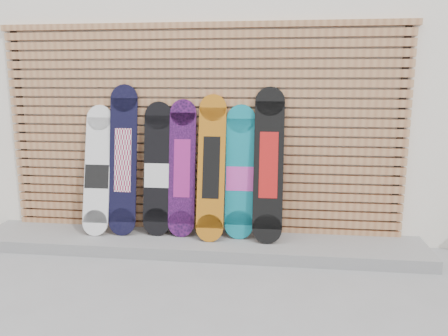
{
  "coord_description": "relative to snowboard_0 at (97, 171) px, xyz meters",
  "views": [
    {
      "loc": [
        0.64,
        -3.54,
        1.72
      ],
      "look_at": [
        0.12,
        0.75,
        0.85
      ],
      "focal_mm": 35.0,
      "sensor_mm": 36.0,
      "label": 1
    }
  ],
  "objects": [
    {
      "name": "ground",
      "position": [
        1.23,
        -0.77,
        -0.78
      ],
      "size": [
        80.0,
        80.0,
        0.0
      ],
      "primitive_type": "plane",
      "color": "gray",
      "rests_on": "ground"
    },
    {
      "name": "building",
      "position": [
        1.73,
        2.73,
        1.02
      ],
      "size": [
        12.0,
        5.0,
        3.6
      ],
      "primitive_type": "cube",
      "color": "white",
      "rests_on": "ground"
    },
    {
      "name": "concrete_step",
      "position": [
        1.08,
        -0.09,
        -0.72
      ],
      "size": [
        4.6,
        0.7,
        0.12
      ],
      "primitive_type": "cube",
      "color": "gray",
      "rests_on": "ground"
    },
    {
      "name": "slat_wall",
      "position": [
        1.08,
        0.2,
        0.42
      ],
      "size": [
        4.26,
        0.08,
        2.29
      ],
      "color": "#A76D45",
      "rests_on": "ground"
    },
    {
      "name": "snowboard_0",
      "position": [
        0.0,
        0.0,
        0.0
      ],
      "size": [
        0.27,
        0.35,
        1.35
      ],
      "color": "silver",
      "rests_on": "concrete_step"
    },
    {
      "name": "snowboard_1",
      "position": [
        0.28,
        0.02,
        0.12
      ],
      "size": [
        0.29,
        0.31,
        1.56
      ],
      "color": "black",
      "rests_on": "concrete_step"
    },
    {
      "name": "snowboard_2",
      "position": [
        0.64,
        0.04,
        0.02
      ],
      "size": [
        0.29,
        0.27,
        1.39
      ],
      "color": "black",
      "rests_on": "concrete_step"
    },
    {
      "name": "snowboard_3",
      "position": [
        0.9,
        0.04,
        0.04
      ],
      "size": [
        0.28,
        0.27,
        1.41
      ],
      "color": "black",
      "rests_on": "concrete_step"
    },
    {
      "name": "snowboard_4",
      "position": [
        1.22,
        -0.01,
        0.07
      ],
      "size": [
        0.28,
        0.38,
        1.47
      ],
      "color": "#A96112",
      "rests_on": "concrete_step"
    },
    {
      "name": "snowboard_5",
      "position": [
        1.51,
        0.05,
        0.01
      ],
      "size": [
        0.3,
        0.26,
        1.36
      ],
      "color": "#0E7687",
      "rests_on": "concrete_step"
    },
    {
      "name": "snowboard_6",
      "position": [
        1.8,
        -0.0,
        0.11
      ],
      "size": [
        0.3,
        0.37,
        1.54
      ],
      "color": "black",
      "rests_on": "concrete_step"
    }
  ]
}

